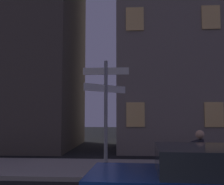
% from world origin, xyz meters
% --- Properties ---
extents(sidewalk_kerb, '(40.00, 3.28, 0.14)m').
position_xyz_m(sidewalk_kerb, '(0.00, 7.10, 0.07)').
color(sidewalk_kerb, '#9E9991').
rests_on(sidewalk_kerb, ground_plane).
extents(signpost, '(1.54, 1.28, 3.66)m').
position_xyz_m(signpost, '(0.45, 6.24, 2.34)').
color(signpost, gray).
rests_on(signpost, sidewalk_kerb).
extents(car_near_left, '(4.45, 2.10, 1.41)m').
position_xyz_m(car_near_left, '(2.65, 2.50, 0.76)').
color(car_near_left, navy).
rests_on(car_near_left, ground_plane).
extents(cyclist, '(1.82, 0.35, 1.61)m').
position_xyz_m(cyclist, '(2.96, 4.34, 0.75)').
color(cyclist, black).
rests_on(cyclist, ground_plane).
extents(building_right_block, '(9.42, 8.76, 17.46)m').
position_xyz_m(building_right_block, '(5.31, 14.91, 8.73)').
color(building_right_block, slate).
rests_on(building_right_block, ground_plane).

